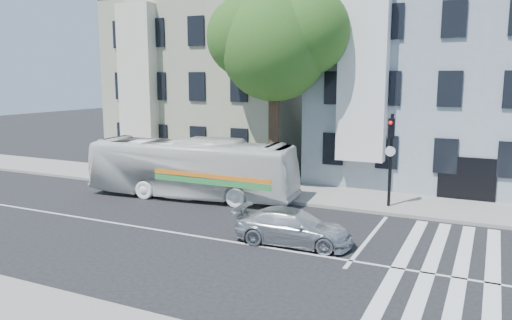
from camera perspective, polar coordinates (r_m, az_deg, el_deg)
The scene contains 9 objects.
ground at distance 19.49m, azimuth -8.19°, elevation -8.40°, with size 120.00×120.00×0.00m, color black.
sidewalk_far at distance 26.25m, azimuth 1.57°, elevation -3.48°, with size 80.00×4.00×0.15m, color gray.
building_left at distance 35.01m, azimuth -4.24°, elevation 8.69°, with size 12.00×10.00×11.00m, color gray.
building_right at distance 30.56m, azimuth 19.42°, elevation 8.08°, with size 12.00×10.00×11.00m, color gray.
street_tree at distance 26.30m, azimuth 2.44°, elevation 13.55°, with size 7.30×5.90×11.10m.
bus at distance 24.96m, azimuth -7.37°, elevation -0.94°, with size 10.61×2.48×2.96m, color white.
sedan at distance 18.13m, azimuth 4.27°, elevation -7.64°, with size 4.30×1.75×1.25m, color silver.
hedge at distance 26.77m, azimuth -6.49°, elevation -2.35°, with size 8.50×0.84×0.70m, color #21531B, non-canonical shape.
traffic_signal at distance 22.99m, azimuth 15.12°, elevation 1.28°, with size 0.43×0.54×4.34m.
Camera 1 is at (10.43, -15.36, 5.93)m, focal length 35.00 mm.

